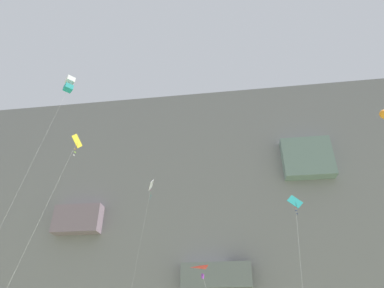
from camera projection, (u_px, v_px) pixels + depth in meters
The scene contains 6 objects.
cliff_face at pixel (217, 216), 81.64m from camera, with size 180.00×28.68×57.67m.
kite_box_upper_left at pixel (69, 84), 45.39m from camera, with size 3.21×5.33×33.51m.
kite_diamond_mid_center at pixel (74, 148), 33.00m from camera, with size 2.24×4.65×20.33m.
kite_diamond_mid_left at pixel (296, 207), 32.27m from camera, with size 2.77×5.38×14.65m.
kite_delta_low_left at pixel (206, 276), 30.37m from camera, with size 2.88×4.23×7.28m.
kite_diamond_low_right at pixel (151, 188), 53.70m from camera, with size 2.22×4.27×25.17m.
Camera 1 is at (3.80, -9.80, 1.80)m, focal length 30.74 mm.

